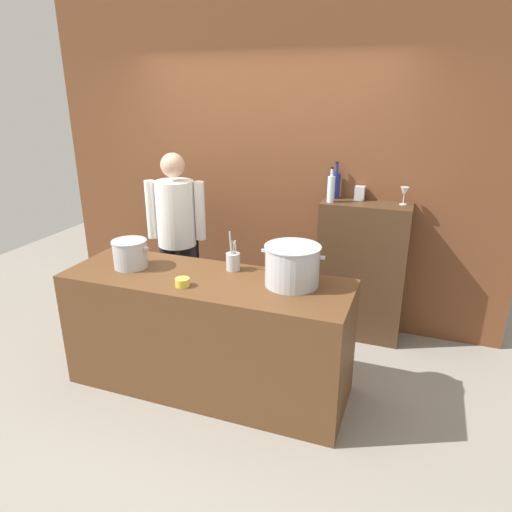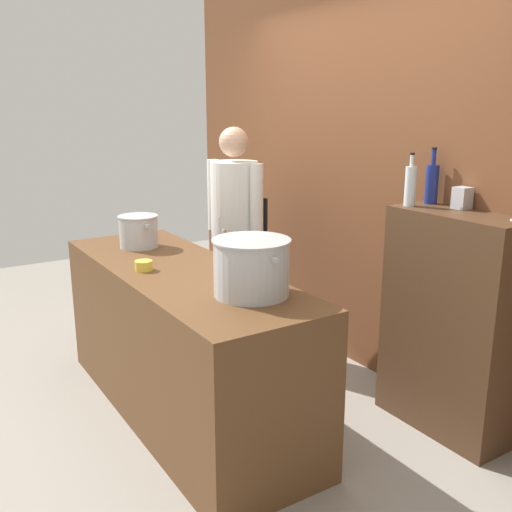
# 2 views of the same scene
# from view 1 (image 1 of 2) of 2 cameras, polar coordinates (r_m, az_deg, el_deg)

# --- Properties ---
(ground_plane) EXTENTS (8.00, 8.00, 0.00)m
(ground_plane) POSITION_cam_1_polar(r_m,az_deg,el_deg) (3.76, -5.74, -15.44)
(ground_plane) COLOR gray
(brick_back_panel) EXTENTS (4.40, 0.10, 3.00)m
(brick_back_panel) POSITION_cam_1_polar(r_m,az_deg,el_deg) (4.41, 1.58, 11.24)
(brick_back_panel) COLOR brown
(brick_back_panel) RESTS_ON ground_plane
(prep_counter) EXTENTS (2.10, 0.70, 0.90)m
(prep_counter) POSITION_cam_1_polar(r_m,az_deg,el_deg) (3.52, -6.00, -9.46)
(prep_counter) COLOR brown
(prep_counter) RESTS_ON ground_plane
(bar_cabinet) EXTENTS (0.76, 0.32, 1.25)m
(bar_cabinet) POSITION_cam_1_polar(r_m,az_deg,el_deg) (4.24, 12.83, -1.90)
(bar_cabinet) COLOR #472D1C
(bar_cabinet) RESTS_ON ground_plane
(chef) EXTENTS (0.52, 0.39, 1.66)m
(chef) POSITION_cam_1_polar(r_m,az_deg,el_deg) (4.21, -9.74, 3.04)
(chef) COLOR black
(chef) RESTS_ON ground_plane
(stockpot_large) EXTENTS (0.44, 0.39, 0.28)m
(stockpot_large) POSITION_cam_1_polar(r_m,az_deg,el_deg) (3.15, 4.49, -1.17)
(stockpot_large) COLOR #B7BABF
(stockpot_large) RESTS_ON prep_counter
(stockpot_small) EXTENTS (0.32, 0.26, 0.21)m
(stockpot_small) POSITION_cam_1_polar(r_m,az_deg,el_deg) (3.59, -15.24, 0.29)
(stockpot_small) COLOR #B7BABF
(stockpot_small) RESTS_ON prep_counter
(utensil_crock) EXTENTS (0.10, 0.10, 0.30)m
(utensil_crock) POSITION_cam_1_polar(r_m,az_deg,el_deg) (3.42, -2.84, -0.60)
(utensil_crock) COLOR #B7BABF
(utensil_crock) RESTS_ON prep_counter
(butter_jar) EXTENTS (0.10, 0.10, 0.06)m
(butter_jar) POSITION_cam_1_polar(r_m,az_deg,el_deg) (3.20, -9.06, -3.21)
(butter_jar) COLOR yellow
(butter_jar) RESTS_ON prep_counter
(wine_bottle_cobalt) EXTENTS (0.07, 0.07, 0.32)m
(wine_bottle_cobalt) POSITION_cam_1_polar(r_m,az_deg,el_deg) (4.17, 9.82, 8.67)
(wine_bottle_cobalt) COLOR navy
(wine_bottle_cobalt) RESTS_ON bar_cabinet
(wine_bottle_clear) EXTENTS (0.06, 0.06, 0.30)m
(wine_bottle_clear) POSITION_cam_1_polar(r_m,az_deg,el_deg) (4.01, 9.24, 8.21)
(wine_bottle_clear) COLOR silver
(wine_bottle_clear) RESTS_ON bar_cabinet
(wine_glass_wide) EXTENTS (0.07, 0.07, 0.15)m
(wine_glass_wide) POSITION_cam_1_polar(r_m,az_deg,el_deg) (4.06, 17.83, 7.49)
(wine_glass_wide) COLOR silver
(wine_glass_wide) RESTS_ON bar_cabinet
(spice_tin_silver) EXTENTS (0.08, 0.08, 0.12)m
(spice_tin_silver) POSITION_cam_1_polar(r_m,az_deg,el_deg) (4.15, 12.69, 7.58)
(spice_tin_silver) COLOR #B2B2B7
(spice_tin_silver) RESTS_ON bar_cabinet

